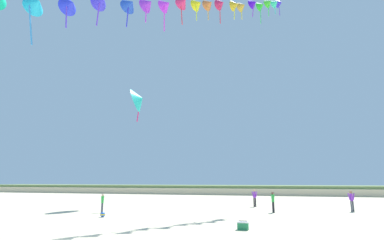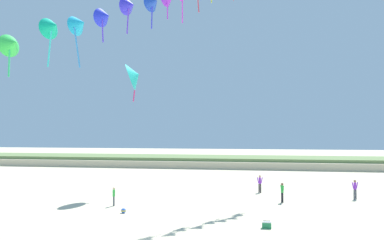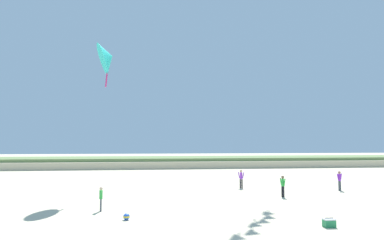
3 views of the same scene
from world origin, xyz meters
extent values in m
cube|color=beige|center=(0.00, 49.63, 0.58)|extent=(120.00, 12.82, 1.17)
cube|color=#6B844C|center=(0.00, 49.63, 1.33)|extent=(120.00, 10.90, 0.67)
cylinder|color=black|center=(7.21, 14.51, 0.42)|extent=(0.12, 0.12, 0.84)
cylinder|color=black|center=(7.28, 14.38, 0.42)|extent=(0.12, 0.12, 0.84)
cylinder|color=green|center=(7.25, 14.45, 1.13)|extent=(0.22, 0.22, 0.59)
cylinder|color=green|center=(7.16, 14.62, 1.18)|extent=(0.16, 0.21, 0.56)
cylinder|color=green|center=(7.33, 14.28, 1.18)|extent=(0.16, 0.21, 0.56)
sphere|color=brown|center=(7.25, 14.45, 1.55)|extent=(0.23, 0.23, 0.23)
cylinder|color=#474C56|center=(-6.16, 10.58, 0.38)|extent=(0.11, 0.11, 0.76)
cylinder|color=#474C56|center=(-6.14, 10.44, 0.38)|extent=(0.11, 0.11, 0.76)
cylinder|color=green|center=(-6.15, 10.51, 1.03)|extent=(0.20, 0.20, 0.54)
cylinder|color=green|center=(-6.17, 10.68, 1.07)|extent=(0.10, 0.19, 0.51)
cylinder|color=green|center=(-6.12, 10.34, 1.07)|extent=(0.10, 0.19, 0.51)
sphere|color=beige|center=(-6.15, 10.51, 1.40)|extent=(0.21, 0.21, 0.21)
cylinder|color=#474C56|center=(13.57, 17.25, 0.43)|extent=(0.13, 0.13, 0.87)
cylinder|color=#474C56|center=(13.71, 17.30, 0.43)|extent=(0.13, 0.13, 0.87)
cylinder|color=purple|center=(13.64, 17.28, 1.17)|extent=(0.23, 0.23, 0.61)
cylinder|color=purple|center=(13.45, 17.22, 1.22)|extent=(0.22, 0.14, 0.58)
cylinder|color=purple|center=(13.83, 17.34, 1.22)|extent=(0.22, 0.14, 0.58)
sphere|color=#9E7051|center=(13.64, 17.28, 1.60)|extent=(0.23, 0.23, 0.23)
cylinder|color=black|center=(5.26, 19.80, 0.43)|extent=(0.13, 0.13, 0.87)
cylinder|color=black|center=(5.40, 19.76, 0.43)|extent=(0.13, 0.13, 0.87)
cylinder|color=purple|center=(5.33, 19.78, 1.17)|extent=(0.23, 0.23, 0.61)
cylinder|color=purple|center=(5.14, 19.83, 1.22)|extent=(0.22, 0.14, 0.58)
cylinder|color=purple|center=(5.52, 19.72, 1.22)|extent=(0.22, 0.14, 0.58)
sphere|color=tan|center=(5.33, 19.78, 1.60)|extent=(0.23, 0.23, 0.23)
cone|color=#2BDFCB|center=(-6.80, 17.65, 11.48)|extent=(2.33, 3.08, 2.90)
cone|color=#E52D76|center=(-6.80, 17.65, 11.50)|extent=(1.34, 1.71, 1.62)
cylinder|color=#E52D76|center=(-6.80, 17.65, 10.00)|extent=(0.28, 0.30, 2.14)
cube|color=#23844C|center=(5.90, 5.03, 0.18)|extent=(0.56, 0.40, 0.36)
cube|color=silver|center=(5.90, 5.03, 0.39)|extent=(0.58, 0.41, 0.06)
cylinder|color=black|center=(5.90, 5.03, 0.45)|extent=(0.45, 0.03, 0.03)
sphere|color=blue|center=(-4.39, 7.89, 0.18)|extent=(0.36, 0.36, 0.36)
cylinder|color=yellow|center=(-4.39, 7.89, 0.18)|extent=(0.36, 0.36, 0.09)
camera|label=1|loc=(7.97, -11.69, 2.53)|focal=28.00mm
camera|label=2|loc=(5.79, -20.62, 5.95)|focal=38.00mm
camera|label=3|loc=(-3.12, -11.59, 4.27)|focal=32.00mm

